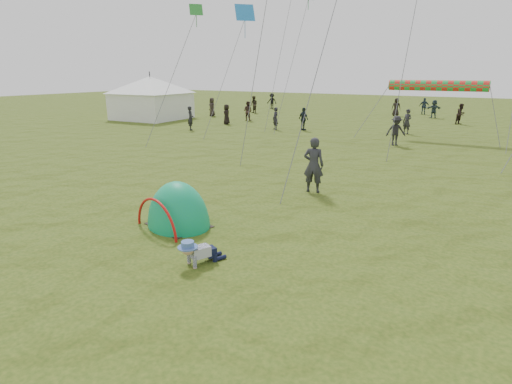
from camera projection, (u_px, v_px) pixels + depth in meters
The scene contains 22 objects.
ground at pixel (222, 260), 8.94m from camera, with size 140.00×140.00×0.00m, color #294211.
crawling_toddler at pixel (198, 251), 8.66m from camera, with size 0.55×0.78×0.60m, color black, non-canonical shape.
popup_tent at pixel (179, 225), 10.94m from camera, with size 1.91×1.57×2.47m, color #0E8A79.
standing_adult at pixel (314, 165), 13.73m from camera, with size 0.70×0.46×1.93m, color #29292F.
event_marquee at pixel (151, 96), 35.44m from camera, with size 5.76×5.76×3.96m, color white, non-canonical shape.
crowd_person_0 at pixel (407, 122), 26.99m from camera, with size 0.61×0.40×1.66m, color #27262C.
crowd_person_1 at pixel (254, 105), 40.72m from camera, with size 0.84×0.65×1.72m, color #342C20.
crowd_person_2 at pixel (304, 119), 28.64m from camera, with size 0.95×0.39×1.62m, color black.
crowd_person_3 at pixel (272, 101), 45.46m from camera, with size 1.12×0.65×1.74m, color black.
crowd_person_4 at pixel (212, 107), 37.96m from camera, with size 0.84×0.55×1.72m, color #2B2320.
crowd_person_5 at pixel (434, 109), 36.35m from camera, with size 1.51×0.48×1.63m, color #30414A.
crowd_person_6 at pixel (191, 118), 28.74m from camera, with size 0.62×0.41×1.70m, color black.
crowd_person_7 at pixel (248, 111), 34.42m from camera, with size 0.80×0.63×1.65m, color #3A2722.
crowd_person_8 at pixel (424, 106), 39.39m from camera, with size 0.95×0.40×1.62m, color #283849.
crowd_person_10 at pixel (227, 114), 31.99m from camera, with size 0.77×0.50×1.58m, color black.
crowd_person_12 at pixel (275, 119), 29.02m from camera, with size 0.58×0.38×1.59m, color black.
crowd_person_13 at pixel (461, 114), 31.93m from camera, with size 0.80×0.62×1.64m, color black.
crowd_person_15 at pixel (396, 131), 22.65m from camera, with size 1.09×0.62×1.68m, color black.
crowd_person_16 at pixel (396, 107), 38.16m from camera, with size 0.82×0.53×1.68m, color black.
rainbow_tube_kite at pixel (437, 86), 24.31m from camera, with size 0.64×0.64×5.65m, color red.
diamond_kite_3 at pixel (196, 10), 24.29m from camera, with size 0.80×0.80×0.00m, color #28882D.
diamond_kite_10 at pixel (245, 12), 26.78m from camera, with size 1.29×1.29×0.00m, color #207AC7.
Camera 1 is at (4.78, -6.61, 4.03)m, focal length 28.00 mm.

